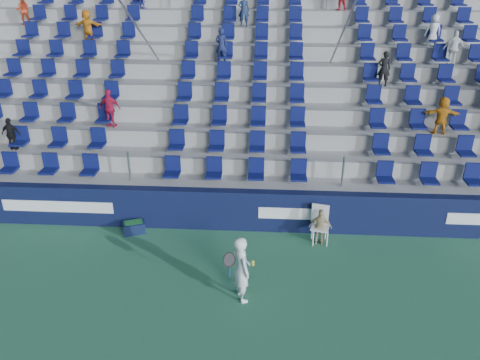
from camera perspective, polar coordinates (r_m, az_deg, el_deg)
name	(u,v)px	position (r m, az deg, el deg)	size (l,w,h in m)	color
ground	(224,301)	(10.90, -2.02, -14.53)	(70.00, 70.00, 0.00)	#31734C
sponsor_wall	(234,210)	(13.15, -0.77, -3.65)	(24.00, 0.32, 1.20)	#0F1537
grandstand	(244,105)	(17.26, 0.45, 9.14)	(24.00, 8.17, 6.63)	gray
tennis_player	(242,269)	(10.48, 0.21, -10.78)	(0.69, 0.69, 1.61)	white
line_judge_chair	(320,221)	(12.78, 9.74, -4.98)	(0.56, 0.57, 1.05)	white
line_judge	(320,227)	(12.68, 9.78, -5.66)	(0.61, 0.25, 1.04)	tan
ball_bin	(134,227)	(13.49, -12.82, -5.58)	(0.70, 0.57, 0.34)	#0E1734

